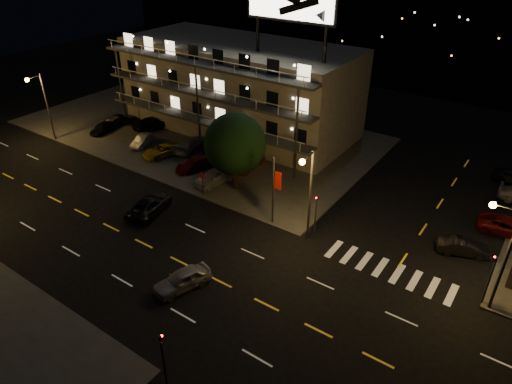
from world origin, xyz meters
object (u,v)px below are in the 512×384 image
Objects in this scene: lot_car_4 at (215,176)px; side_car_0 at (464,247)px; tree at (235,146)px; road_car_west at (149,205)px; lot_car_7 at (191,144)px; lot_car_2 at (162,151)px; road_car_east at (182,280)px.

side_car_0 is at bearing 15.71° from lot_car_4.
tree is 9.45m from road_car_west.
side_car_0 is 0.78× the size of road_car_west.
lot_car_7 is (-9.29, 3.98, -3.78)m from tree.
lot_car_2 is 0.87× the size of lot_car_7.
side_car_0 is (31.66, 1.07, -0.12)m from lot_car_2.
road_car_west is at bearing 166.59° from road_car_east.
tree is 11.66m from lot_car_2.
lot_car_4 is 1.14× the size of side_car_0.
lot_car_2 is 21.68m from road_car_east.
lot_car_4 is 23.09m from side_car_0.
lot_car_4 is at bearing -115.77° from road_car_west.
tree is at bearing 11.32° from lot_car_2.
road_car_east is at bearing -68.21° from tree.
tree reaches higher than lot_car_2.
lot_car_7 is at bearing 148.34° from road_car_east.
side_car_0 is (20.72, 2.11, -4.02)m from tree.
lot_car_2 is 3.37m from lot_car_7.
road_car_east is 10.78m from road_car_west.
road_car_east reaches higher than road_car_west.
lot_car_7 reaches higher than side_car_0.
road_car_east is (16.26, -14.34, -0.05)m from lot_car_2.
lot_car_4 reaches higher than lot_car_2.
lot_car_4 is 8.31m from lot_car_7.
lot_car_4 is 1.06× the size of road_car_east.
lot_car_7 is at bearing 157.62° from lot_car_4.
lot_car_7 is at bearing 156.81° from tree.
road_car_east is (-15.40, -15.41, 0.07)m from side_car_0.
road_car_west is (-1.64, -7.26, -0.21)m from lot_car_4.
road_car_west is at bearing 106.01° from lot_car_7.
road_car_east is (5.32, -13.30, -3.95)m from tree.
lot_car_7 reaches higher than road_car_east.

